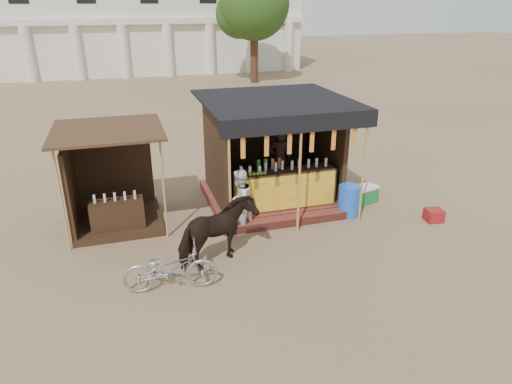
% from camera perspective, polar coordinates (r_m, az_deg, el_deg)
% --- Properties ---
extents(ground, '(120.00, 120.00, 0.00)m').
position_cam_1_polar(ground, '(9.23, 2.90, -10.04)').
color(ground, '#846B4C').
rests_on(ground, ground).
extents(main_stall, '(3.60, 3.61, 2.78)m').
position_cam_1_polar(main_stall, '(11.94, 2.24, 3.36)').
color(main_stall, brown).
rests_on(main_stall, ground).
extents(secondary_stall, '(2.40, 2.40, 2.38)m').
position_cam_1_polar(secondary_stall, '(11.32, -18.03, 0.13)').
color(secondary_stall, '#322012').
rests_on(secondary_stall, ground).
extents(cow, '(1.81, 1.37, 1.39)m').
position_cam_1_polar(cow, '(9.21, -4.83, -5.16)').
color(cow, black).
rests_on(cow, ground).
extents(motorbike, '(1.80, 0.80, 0.92)m').
position_cam_1_polar(motorbike, '(8.65, -10.68, -9.33)').
color(motorbike, '#9898A0').
rests_on(motorbike, ground).
extents(bystander, '(0.92, 0.91, 1.50)m').
position_cam_1_polar(bystander, '(10.49, -2.06, -1.11)').
color(bystander, white).
rests_on(bystander, ground).
extents(blue_barrel, '(0.61, 0.61, 0.79)m').
position_cam_1_polar(blue_barrel, '(11.60, 11.52, -1.07)').
color(blue_barrel, blue).
rests_on(blue_barrel, ground).
extents(red_crate, '(0.44, 0.42, 0.30)m').
position_cam_1_polar(red_crate, '(12.00, 21.33, -2.72)').
color(red_crate, maroon).
rests_on(red_crate, ground).
extents(cooler, '(0.74, 0.60, 0.46)m').
position_cam_1_polar(cooler, '(12.51, 13.44, -0.25)').
color(cooler, '#19742F').
rests_on(cooler, ground).
extents(background_building, '(26.00, 7.45, 8.18)m').
position_cam_1_polar(background_building, '(37.25, -16.76, 20.38)').
color(background_building, silver).
rests_on(background_building, ground).
extents(tree, '(4.50, 4.40, 7.00)m').
position_cam_1_polar(tree, '(30.62, -0.69, 22.15)').
color(tree, '#382314').
rests_on(tree, ground).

